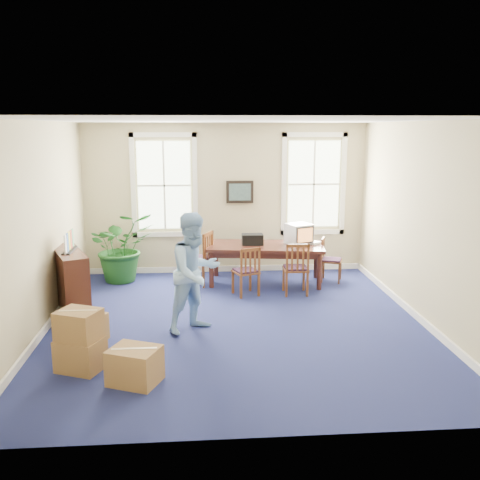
{
  "coord_description": "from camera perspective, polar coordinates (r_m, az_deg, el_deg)",
  "views": [
    {
      "loc": [
        -0.58,
        -8.13,
        3.09
      ],
      "look_at": [
        0.1,
        0.6,
        1.25
      ],
      "focal_mm": 40.0,
      "sensor_mm": 36.0,
      "label": 1
    }
  ],
  "objects": [
    {
      "name": "chair_end_right",
      "position": [
        11.08,
        9.75,
        -2.09
      ],
      "size": [
        0.52,
        0.52,
        0.9
      ],
      "primitive_type": null,
      "rotation": [
        0.0,
        0.0,
        1.23
      ],
      "color": "brown",
      "rests_on": "ground"
    },
    {
      "name": "wall_right",
      "position": [
        9.0,
        19.05,
        1.69
      ],
      "size": [
        0.0,
        6.5,
        6.5
      ],
      "primitive_type": "plane",
      "rotation": [
        1.57,
        0.0,
        -1.57
      ],
      "color": "tan",
      "rests_on": "ground"
    },
    {
      "name": "brochure_rack",
      "position": [
        9.27,
        -17.77,
        -0.12
      ],
      "size": [
        0.14,
        0.77,
        0.34
      ],
      "primitive_type": null,
      "rotation": [
        0.0,
        0.0,
        0.01
      ],
      "color": "#99999E",
      "rests_on": "credenza"
    },
    {
      "name": "cardboard_boxes",
      "position": [
        7.36,
        -14.92,
        -9.78
      ],
      "size": [
        1.93,
        1.93,
        0.85
      ],
      "primitive_type": null,
      "rotation": [
        0.0,
        0.0,
        -0.38
      ],
      "color": "#9B6F3E",
      "rests_on": "ground"
    },
    {
      "name": "wall_left",
      "position": [
        8.61,
        -20.71,
        1.13
      ],
      "size": [
        0.0,
        6.5,
        6.5
      ],
      "primitive_type": "plane",
      "rotation": [
        1.57,
        0.0,
        1.57
      ],
      "color": "tan",
      "rests_on": "ground"
    },
    {
      "name": "chair_near_right",
      "position": [
        10.13,
        5.94,
        -2.97
      ],
      "size": [
        0.46,
        0.46,
        1.01
      ],
      "primitive_type": null,
      "rotation": [
        0.0,
        0.0,
        3.12
      ],
      "color": "brown",
      "rests_on": "ground"
    },
    {
      "name": "chair_end_left",
      "position": [
        10.72,
        -4.51,
        -1.93
      ],
      "size": [
        0.64,
        0.64,
        1.08
      ],
      "primitive_type": null,
      "rotation": [
        0.0,
        0.0,
        -2.0
      ],
      "color": "brown",
      "rests_on": "ground"
    },
    {
      "name": "equipment_bag",
      "position": [
        10.75,
        1.34,
        0.07
      ],
      "size": [
        0.43,
        0.29,
        0.21
      ],
      "primitive_type": "cube",
      "rotation": [
        0.0,
        0.0,
        -0.02
      ],
      "color": "black",
      "rests_on": "conference_table"
    },
    {
      "name": "ceiling",
      "position": [
        8.15,
        -0.38,
        12.64
      ],
      "size": [
        6.5,
        6.5,
        0.0
      ],
      "primitive_type": "plane",
      "rotation": [
        3.14,
        0.0,
        0.0
      ],
      "color": "white",
      "rests_on": "ground"
    },
    {
      "name": "crt_tv",
      "position": [
        10.86,
        6.3,
        0.66
      ],
      "size": [
        0.61,
        0.63,
        0.41
      ],
      "primitive_type": null,
      "rotation": [
        0.0,
        0.0,
        0.42
      ],
      "color": "#B7B7BC",
      "rests_on": "conference_table"
    },
    {
      "name": "credenza",
      "position": [
        9.44,
        -17.62,
        -4.36
      ],
      "size": [
        0.89,
        1.43,
        1.08
      ],
      "primitive_type": "cube",
      "rotation": [
        0.0,
        0.0,
        0.39
      ],
      "color": "#3F1C15",
      "rests_on": "ground"
    },
    {
      "name": "baseboard_left",
      "position": [
        9.0,
        -19.8,
        -8.55
      ],
      "size": [
        0.04,
        6.5,
        0.12
      ],
      "primitive_type": "cube",
      "color": "white",
      "rests_on": "ground"
    },
    {
      "name": "game_console",
      "position": [
        10.91,
        7.95,
        -0.29
      ],
      "size": [
        0.24,
        0.26,
        0.05
      ],
      "primitive_type": "cube",
      "rotation": [
        0.0,
        0.0,
        0.4
      ],
      "color": "white",
      "rests_on": "conference_table"
    },
    {
      "name": "window_right",
      "position": [
        11.68,
        7.86,
        5.92
      ],
      "size": [
        1.4,
        0.12,
        2.2
      ],
      "primitive_type": null,
      "color": "white",
      "rests_on": "ground"
    },
    {
      "name": "potted_plant",
      "position": [
        11.16,
        -12.52,
        -0.69
      ],
      "size": [
        1.61,
        1.52,
        1.43
      ],
      "primitive_type": "imported",
      "rotation": [
        0.0,
        0.0,
        0.38
      ],
      "color": "#174917",
      "rests_on": "ground"
    },
    {
      "name": "floor",
      "position": [
        8.71,
        -0.35,
        -8.9
      ],
      "size": [
        6.5,
        6.5,
        0.0
      ],
      "primitive_type": "plane",
      "color": "navy",
      "rests_on": "ground"
    },
    {
      "name": "wall_front",
      "position": [
        5.13,
        2.25,
        -5.03
      ],
      "size": [
        6.5,
        0.0,
        6.5
      ],
      "primitive_type": "plane",
      "rotation": [
        -1.57,
        0.0,
        0.0
      ],
      "color": "tan",
      "rests_on": "ground"
    },
    {
      "name": "window_left",
      "position": [
        11.44,
        -8.08,
        5.79
      ],
      "size": [
        1.4,
        0.12,
        2.2
      ],
      "primitive_type": null,
      "color": "white",
      "rests_on": "ground"
    },
    {
      "name": "baseboard_right",
      "position": [
        9.37,
        18.24,
        -7.61
      ],
      "size": [
        0.04,
        6.5,
        0.12
      ],
      "primitive_type": "cube",
      "color": "white",
      "rests_on": "ground"
    },
    {
      "name": "wall_picture",
      "position": [
        11.44,
        -0.02,
        5.15
      ],
      "size": [
        0.58,
        0.06,
        0.48
      ],
      "primitive_type": null,
      "color": "black",
      "rests_on": "ground"
    },
    {
      "name": "baseboard_back",
      "position": [
        11.76,
        -1.48,
        -3.06
      ],
      "size": [
        6.0,
        0.04,
        0.12
      ],
      "primitive_type": "cube",
      "color": "white",
      "rests_on": "ground"
    },
    {
      "name": "chair_near_left",
      "position": [
        10.02,
        0.61,
        -3.29
      ],
      "size": [
        0.54,
        0.54,
        0.94
      ],
      "primitive_type": null,
      "rotation": [
        0.0,
        0.0,
        3.5
      ],
      "color": "brown",
      "rests_on": "ground"
    },
    {
      "name": "wall_back",
      "position": [
        11.49,
        -1.53,
        4.42
      ],
      "size": [
        6.5,
        0.0,
        6.5
      ],
      "primitive_type": "plane",
      "rotation": [
        1.57,
        0.0,
        0.0
      ],
      "color": "tan",
      "rests_on": "ground"
    },
    {
      "name": "man",
      "position": [
        8.2,
        -4.8,
        -3.47
      ],
      "size": [
        1.14,
        1.11,
        1.85
      ],
      "primitive_type": "imported",
      "rotation": [
        0.0,
        0.0,
        0.66
      ],
      "color": "#8EBAE8",
      "rests_on": "ground"
    },
    {
      "name": "conference_table",
      "position": [
        10.84,
        2.73,
        -2.54
      ],
      "size": [
        2.43,
        1.37,
        0.79
      ],
      "primitive_type": null,
      "rotation": [
        0.0,
        0.0,
        -0.14
      ],
      "color": "#3F1C15",
      "rests_on": "ground"
    }
  ]
}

